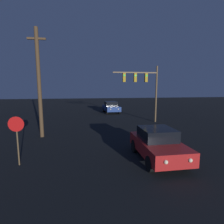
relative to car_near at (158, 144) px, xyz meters
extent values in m
cube|color=#B21E1E|center=(0.00, -0.04, -0.13)|extent=(1.98, 3.91, 0.67)
cube|color=black|center=(0.00, 0.15, 0.50)|extent=(1.68, 1.77, 0.59)
cylinder|color=black|center=(0.91, -1.25, -0.46)|extent=(0.22, 0.72, 0.72)
cylinder|color=black|center=(-0.89, -1.26, -0.46)|extent=(0.22, 0.72, 0.72)
cylinder|color=black|center=(0.89, 1.17, -0.46)|extent=(0.22, 0.72, 0.72)
cylinder|color=black|center=(-0.91, 1.16, -0.46)|extent=(0.22, 0.72, 0.72)
sphere|color=#F9EFC6|center=(0.55, -2.01, -0.06)|extent=(0.18, 0.18, 0.18)
sphere|color=#F9EFC6|center=(-0.53, -2.02, -0.06)|extent=(0.18, 0.18, 0.18)
cube|color=navy|center=(0.02, 16.70, -0.13)|extent=(2.25, 4.04, 0.67)
cube|color=black|center=(0.01, 16.89, 0.50)|extent=(1.79, 1.89, 0.59)
cylinder|color=black|center=(1.01, 15.56, -0.46)|extent=(0.27, 0.73, 0.72)
cylinder|color=black|center=(-0.79, 15.42, -0.46)|extent=(0.27, 0.73, 0.72)
cylinder|color=black|center=(0.83, 17.97, -0.46)|extent=(0.27, 0.73, 0.72)
cylinder|color=black|center=(-0.97, 17.83, -0.46)|extent=(0.27, 0.73, 0.72)
sphere|color=#F9EFC6|center=(0.71, 14.77, -0.06)|extent=(0.18, 0.18, 0.18)
sphere|color=#F9EFC6|center=(-0.37, 14.69, -0.06)|extent=(0.18, 0.18, 0.18)
cylinder|color=brown|center=(3.78, 9.42, 2.14)|extent=(0.18, 0.18, 5.92)
cube|color=brown|center=(1.44, 9.42, 4.39)|extent=(4.68, 0.12, 0.12)
cube|color=#A57F14|center=(2.61, 9.42, 3.88)|extent=(0.28, 0.28, 0.90)
cylinder|color=green|center=(2.61, 9.27, 4.08)|extent=(0.20, 0.02, 0.20)
cube|color=#A57F14|center=(1.44, 9.42, 3.88)|extent=(0.28, 0.28, 0.90)
cylinder|color=green|center=(1.44, 9.27, 4.08)|extent=(0.20, 0.02, 0.20)
cube|color=#A57F14|center=(0.27, 9.42, 3.88)|extent=(0.28, 0.28, 0.90)
cylinder|color=green|center=(0.27, 9.27, 4.08)|extent=(0.20, 0.02, 0.20)
cylinder|color=brown|center=(-6.93, 0.33, 0.37)|extent=(0.07, 0.07, 2.39)
cylinder|color=red|center=(-6.93, 0.31, 1.21)|extent=(0.72, 0.03, 0.72)
cylinder|color=#4C3823|center=(-7.00, 5.25, 3.13)|extent=(0.28, 0.28, 7.91)
cube|color=#4C3823|center=(-7.00, 5.25, 6.30)|extent=(1.27, 0.14, 0.14)
camera|label=1|loc=(-3.69, -8.29, 2.95)|focal=28.00mm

